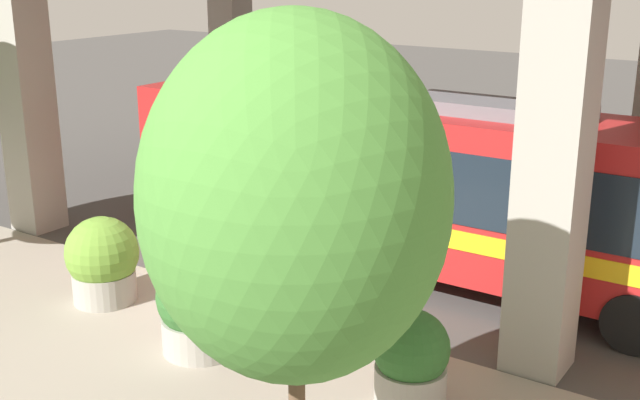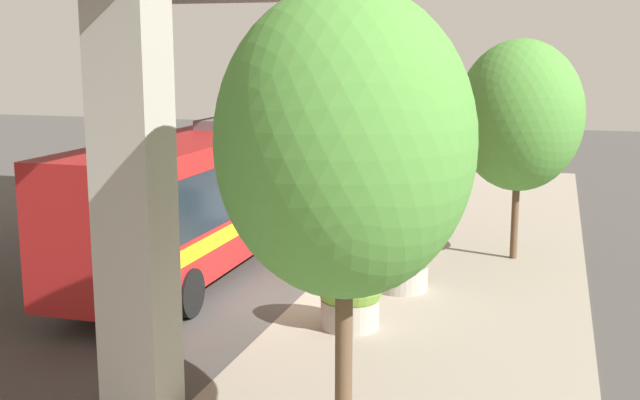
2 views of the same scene
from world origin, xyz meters
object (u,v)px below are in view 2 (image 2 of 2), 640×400
object	(u,v)px
fire_hydrant	(355,249)
street_tree_near	(520,116)
bus	(223,184)
planter_front	(350,289)
planter_middle	(414,225)
planter_back	(401,256)
street_tree_far	(345,144)

from	to	relation	value
fire_hydrant	street_tree_near	world-z (taller)	street_tree_near
fire_hydrant	bus	bearing A→B (deg)	0.69
street_tree_near	bus	bearing A→B (deg)	15.52
planter_front	planter_middle	world-z (taller)	planter_front
bus	street_tree_near	size ratio (longest dim) A/B	2.32
planter_middle	planter_front	bearing A→B (deg)	88.71
fire_hydrant	planter_back	size ratio (longest dim) A/B	0.57
fire_hydrant	street_tree_near	distance (m)	5.25
fire_hydrant	planter_front	size ratio (longest dim) A/B	0.58
bus	fire_hydrant	size ratio (longest dim) A/B	13.85
planter_back	bus	bearing A→B (deg)	-16.93
bus	planter_front	xyz separation A→B (m)	(-4.42, 4.21, -1.15)
bus	planter_front	world-z (taller)	bus
bus	street_tree_near	bearing A→B (deg)	-164.48
bus	street_tree_far	world-z (taller)	street_tree_far
planter_middle	street_tree_near	bearing A→B (deg)	178.79
fire_hydrant	street_tree_near	xyz separation A→B (m)	(-3.68, -1.94, 3.19)
bus	planter_back	xyz separation A→B (m)	(-4.88, 1.49, -1.15)
street_tree_far	planter_front	bearing A→B (deg)	-76.58
fire_hydrant	street_tree_far	bearing A→B (deg)	103.02
planter_back	planter_middle	bearing A→B (deg)	-84.82
street_tree_far	planter_middle	bearing A→B (deg)	-84.69
planter_front	street_tree_far	world-z (taller)	street_tree_far
fire_hydrant	street_tree_far	distance (m)	10.15
planter_middle	planter_back	world-z (taller)	planter_back
planter_front	planter_back	world-z (taller)	planter_back
bus	street_tree_far	size ratio (longest dim) A/B	2.11
fire_hydrant	planter_middle	bearing A→B (deg)	-118.57
planter_front	bus	bearing A→B (deg)	-43.63
bus	planter_back	size ratio (longest dim) A/B	7.96
planter_middle	street_tree_near	xyz separation A→B (m)	(-2.59, 0.05, 2.95)
bus	street_tree_far	distance (m)	10.98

